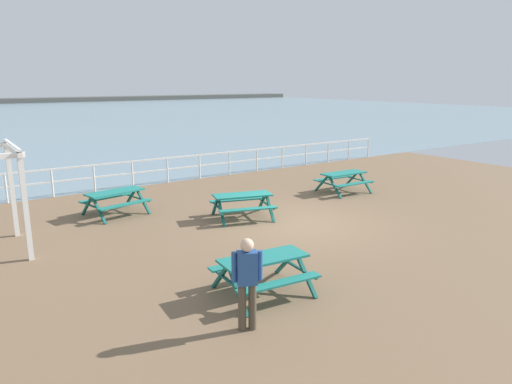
{
  "coord_description": "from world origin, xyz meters",
  "views": [
    {
      "loc": [
        -8.81,
        -10.62,
        4.21
      ],
      "look_at": [
        -0.6,
        1.35,
        0.8
      ],
      "focal_mm": 33.18,
      "sensor_mm": 36.0,
      "label": 1
    }
  ],
  "objects_px": {
    "picnic_table_near_right": "(115,197)",
    "picnic_table_mid_centre": "(344,177)",
    "visitor": "(247,278)",
    "picnic_table_far_left": "(263,266)",
    "picnic_table_near_left": "(242,200)"
  },
  "relations": [
    {
      "from": "picnic_table_near_left",
      "to": "picnic_table_near_right",
      "type": "bearing_deg",
      "value": 155.8
    },
    {
      "from": "picnic_table_near_right",
      "to": "picnic_table_mid_centre",
      "type": "relative_size",
      "value": 1.11
    },
    {
      "from": "picnic_table_near_left",
      "to": "picnic_table_mid_centre",
      "type": "xyz_separation_m",
      "value": [
        5.18,
        0.79,
        0.0
      ]
    },
    {
      "from": "picnic_table_mid_centre",
      "to": "picnic_table_far_left",
      "type": "bearing_deg",
      "value": -142.22
    },
    {
      "from": "picnic_table_near_right",
      "to": "visitor",
      "type": "relative_size",
      "value": 1.24
    },
    {
      "from": "picnic_table_mid_centre",
      "to": "picnic_table_far_left",
      "type": "xyz_separation_m",
      "value": [
        -7.76,
        -5.57,
        0.0
      ]
    },
    {
      "from": "picnic_table_mid_centre",
      "to": "picnic_table_far_left",
      "type": "height_order",
      "value": "same"
    },
    {
      "from": "picnic_table_far_left",
      "to": "visitor",
      "type": "height_order",
      "value": "visitor"
    },
    {
      "from": "picnic_table_near_left",
      "to": "picnic_table_near_right",
      "type": "distance_m",
      "value": 4.13
    },
    {
      "from": "picnic_table_near_left",
      "to": "picnic_table_near_right",
      "type": "height_order",
      "value": "same"
    },
    {
      "from": "picnic_table_near_right",
      "to": "picnic_table_near_left",
      "type": "bearing_deg",
      "value": -51.66
    },
    {
      "from": "picnic_table_near_left",
      "to": "picnic_table_near_right",
      "type": "xyz_separation_m",
      "value": [
        -3.15,
        2.68,
        0.0
      ]
    },
    {
      "from": "picnic_table_mid_centre",
      "to": "picnic_table_far_left",
      "type": "distance_m",
      "value": 9.55
    },
    {
      "from": "picnic_table_near_left",
      "to": "visitor",
      "type": "relative_size",
      "value": 1.29
    },
    {
      "from": "picnic_table_near_left",
      "to": "picnic_table_far_left",
      "type": "relative_size",
      "value": 1.12
    }
  ]
}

